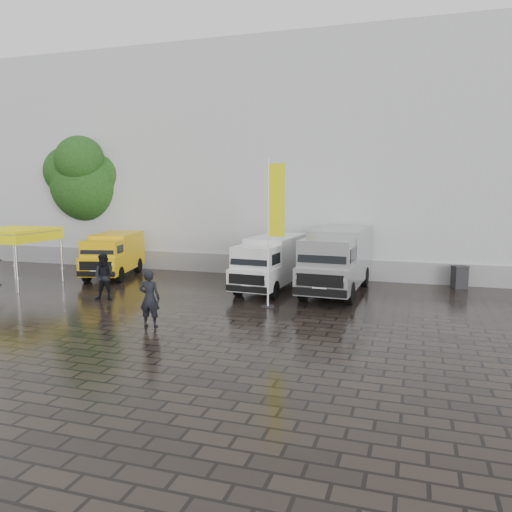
{
  "coord_description": "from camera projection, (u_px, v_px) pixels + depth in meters",
  "views": [
    {
      "loc": [
        5.74,
        -16.44,
        4.45
      ],
      "look_at": [
        -0.24,
        2.2,
        1.79
      ],
      "focal_mm": 35.0,
      "sensor_mm": 36.0,
      "label": 1
    }
  ],
  "objects": [
    {
      "name": "ground",
      "position": [
        244.0,
        314.0,
        17.85
      ],
      "size": [
        120.0,
        120.0,
        0.0
      ],
      "primitive_type": "plane",
      "color": "black",
      "rests_on": "ground"
    },
    {
      "name": "exhibition_hall",
      "position": [
        356.0,
        164.0,
        31.53
      ],
      "size": [
        44.0,
        16.0,
        12.0
      ],
      "primitive_type": "cube",
      "color": "silver",
      "rests_on": "ground"
    },
    {
      "name": "hall_plinth",
      "position": [
        335.0,
        269.0,
        24.67
      ],
      "size": [
        44.0,
        0.15,
        1.0
      ],
      "primitive_type": "cube",
      "color": "gray",
      "rests_on": "ground"
    },
    {
      "name": "van_yellow",
      "position": [
        114.0,
        255.0,
        25.2
      ],
      "size": [
        2.86,
        4.98,
        2.16
      ],
      "primitive_type": null,
      "rotation": [
        0.0,
        0.0,
        0.24
      ],
      "color": "#EAB30C",
      "rests_on": "ground"
    },
    {
      "name": "van_white",
      "position": [
        270.0,
        264.0,
        21.94
      ],
      "size": [
        2.17,
        5.46,
        2.31
      ],
      "primitive_type": null,
      "rotation": [
        0.0,
        0.0,
        -0.07
      ],
      "color": "silver",
      "rests_on": "ground"
    },
    {
      "name": "van_silver",
      "position": [
        337.0,
        261.0,
        21.31
      ],
      "size": [
        2.38,
        6.36,
        2.72
      ],
      "primitive_type": null,
      "rotation": [
        0.0,
        0.0,
        -0.05
      ],
      "color": "#A1A3A6",
      "rests_on": "ground"
    },
    {
      "name": "canopy_tent",
      "position": [
        13.0,
        232.0,
        22.85
      ],
      "size": [
        3.05,
        3.05,
        2.62
      ],
      "color": "silver",
      "rests_on": "ground"
    },
    {
      "name": "flagpole",
      "position": [
        273.0,
        224.0,
        18.4
      ],
      "size": [
        0.88,
        0.5,
        5.57
      ],
      "color": "black",
      "rests_on": "ground"
    },
    {
      "name": "tree",
      "position": [
        88.0,
        181.0,
        29.19
      ],
      "size": [
        4.25,
        4.28,
        7.64
      ],
      "color": "black",
      "rests_on": "ground"
    },
    {
      "name": "wheelie_bin",
      "position": [
        460.0,
        277.0,
        22.37
      ],
      "size": [
        0.78,
        0.78,
        1.02
      ],
      "primitive_type": "cube",
      "rotation": [
        0.0,
        0.0,
        0.34
      ],
      "color": "black",
      "rests_on": "ground"
    },
    {
      "name": "person_front",
      "position": [
        150.0,
        298.0,
        16.04
      ],
      "size": [
        0.74,
        0.53,
        1.88
      ],
      "primitive_type": "imported",
      "rotation": [
        0.0,
        0.0,
        3.27
      ],
      "color": "black",
      "rests_on": "ground"
    },
    {
      "name": "person_tent",
      "position": [
        105.0,
        277.0,
        19.93
      ],
      "size": [
        1.07,
        0.94,
        1.87
      ],
      "primitive_type": "imported",
      "rotation": [
        0.0,
        0.0,
        0.29
      ],
      "color": "black",
      "rests_on": "ground"
    }
  ]
}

